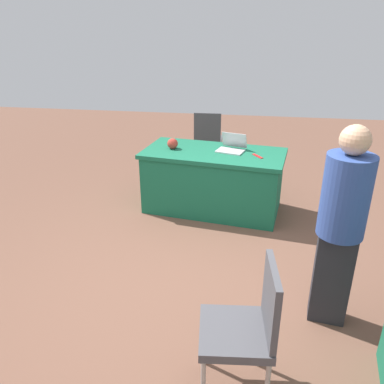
# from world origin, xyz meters

# --- Properties ---
(ground_plane) EXTENTS (14.40, 14.40, 0.00)m
(ground_plane) POSITION_xyz_m (0.00, 0.00, 0.00)
(ground_plane) COLOR brown
(table_foreground) EXTENTS (1.82, 1.07, 0.77)m
(table_foreground) POSITION_xyz_m (-0.03, -1.59, 0.39)
(table_foreground) COLOR #196647
(table_foreground) RESTS_ON ground
(chair_near_front) EXTENTS (0.49, 0.49, 0.95)m
(chair_near_front) POSITION_xyz_m (-0.54, 1.08, 0.54)
(chair_near_front) COLOR #9E9993
(chair_near_front) RESTS_ON ground
(chair_tucked_left) EXTENTS (0.45, 0.45, 0.95)m
(chair_tucked_left) POSITION_xyz_m (0.22, -3.05, 0.54)
(chair_tucked_left) COLOR #9E9993
(chair_tucked_left) RESTS_ON ground
(person_presenter) EXTENTS (0.38, 0.38, 1.61)m
(person_presenter) POSITION_xyz_m (-1.17, 0.29, 0.89)
(person_presenter) COLOR #26262D
(person_presenter) RESTS_ON ground
(laptop_silver) EXTENTS (0.38, 0.37, 0.21)m
(laptop_silver) POSITION_xyz_m (-0.24, -1.66, 0.81)
(laptop_silver) COLOR silver
(laptop_silver) RESTS_ON table_foreground
(yarn_ball) EXTENTS (0.13, 0.13, 0.13)m
(yarn_ball) POSITION_xyz_m (0.49, -1.62, 0.84)
(yarn_ball) COLOR #B2382D
(yarn_ball) RESTS_ON table_foreground
(scissors_red) EXTENTS (0.13, 0.17, 0.01)m
(scissors_red) POSITION_xyz_m (-0.56, -1.48, 0.78)
(scissors_red) COLOR red
(scissors_red) RESTS_ON table_foreground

